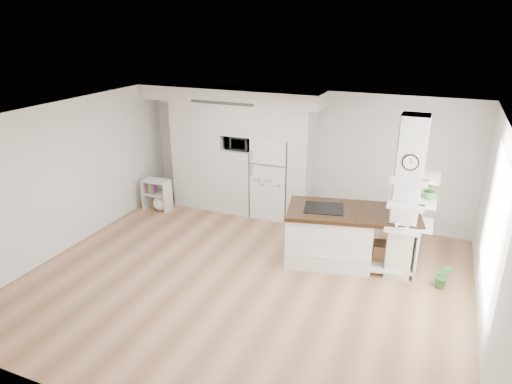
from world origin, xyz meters
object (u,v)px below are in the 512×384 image
at_px(refrigerator, 273,177).
at_px(kitchen_island, 336,235).
at_px(floor_plant_a, 443,275).
at_px(bookshelf, 158,197).

bearing_deg(refrigerator, kitchen_island, -40.17).
distance_m(refrigerator, kitchen_island, 2.31).
distance_m(refrigerator, floor_plant_a, 3.96).
bearing_deg(bookshelf, floor_plant_a, -10.76).
bearing_deg(floor_plant_a, bookshelf, 170.90).
distance_m(kitchen_island, bookshelf, 4.26).
relative_size(kitchen_island, bookshelf, 3.38).
bearing_deg(bookshelf, refrigerator, 14.78).
xyz_separation_m(bookshelf, floor_plant_a, (5.97, -0.96, -0.08)).
height_order(kitchen_island, bookshelf, kitchen_island).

